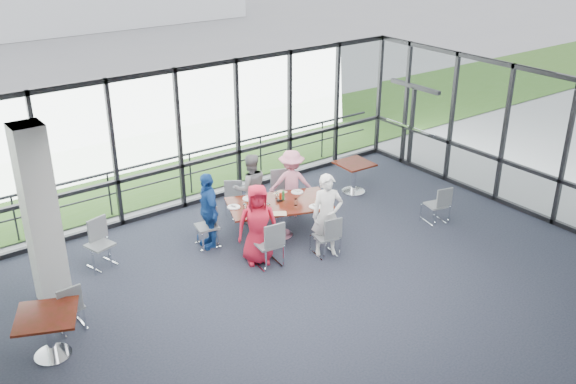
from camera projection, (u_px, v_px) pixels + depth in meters
floor at (323, 308)px, 10.97m from camera, size 12.00×10.00×0.02m
ceiling at (328, 130)px, 9.66m from camera, size 12.00×10.00×0.04m
curtain_wall_back at (179, 140)px, 13.98m from camera, size 12.00×0.10×3.20m
curtain_wall_right at (544, 147)px, 13.57m from camera, size 0.10×10.00×3.20m
exit_door at (412, 127)px, 16.54m from camera, size 0.12×1.60×2.10m
structural_column at (41, 217)px, 10.56m from camera, size 0.50×0.50×3.20m
apron at (101, 147)px, 18.31m from camera, size 80.00×70.00×0.02m
grass_strip at (130, 167)px, 16.83m from camera, size 80.00×5.00×0.01m
guard_rail at (171, 178)px, 14.87m from camera, size 12.00×0.06×0.06m
main_table at (279, 208)px, 13.09m from camera, size 2.33×1.79×0.75m
side_table_left at (47, 321)px, 9.53m from camera, size 1.16×1.16×0.75m
side_table_right at (354, 168)px, 15.12m from camera, size 0.81×0.81×0.75m
diner_near_left at (258, 224)px, 12.06m from camera, size 0.92×0.79×1.59m
diner_near_right at (327, 215)px, 12.35m from camera, size 0.74×0.68×1.66m
diner_far_left at (251, 188)px, 13.64m from camera, size 0.86×0.67×1.55m
diner_far_right at (291, 183)px, 13.94m from camera, size 1.09×0.97×1.51m
diner_end at (208, 210)px, 12.63m from camera, size 0.71×1.02×1.58m
chair_main_nl at (268, 244)px, 12.07m from camera, size 0.50×0.50×0.92m
chair_main_nr at (325, 236)px, 12.44m from camera, size 0.47×0.47×0.82m
chair_main_fl at (241, 200)px, 13.98m from camera, size 0.56×0.56×0.82m
chair_main_fr at (289, 192)px, 14.19m from camera, size 0.61×0.61×0.96m
chair_main_end at (207, 226)px, 12.78m from camera, size 0.50×0.50×0.86m
chair_spare_la at (69, 306)px, 10.26m from camera, size 0.44×0.44×0.85m
chair_spare_lb at (100, 245)px, 12.05m from camera, size 0.54×0.54×0.90m
chair_spare_r at (436, 205)px, 13.76m from camera, size 0.48×0.48×0.81m
plate_nl at (257, 213)px, 12.60m from camera, size 0.23×0.23×0.01m
plate_nr at (315, 207)px, 12.86m from camera, size 0.25×0.25×0.01m
plate_fl at (249, 198)px, 13.22m from camera, size 0.29×0.29×0.01m
plate_fr at (297, 192)px, 13.52m from camera, size 0.26×0.26×0.01m
plate_end at (234, 207)px, 12.85m from camera, size 0.26×0.26×0.01m
tumbler_a at (269, 207)px, 12.72m from camera, size 0.07×0.07×0.14m
tumbler_b at (296, 202)px, 12.92m from camera, size 0.07×0.07×0.13m
tumbler_c at (277, 196)px, 13.20m from camera, size 0.06×0.06×0.13m
tumbler_d at (245, 207)px, 12.70m from camera, size 0.07×0.07×0.13m
menu_a at (279, 214)px, 12.59m from camera, size 0.37×0.35×0.00m
menu_b at (323, 203)px, 13.04m from camera, size 0.39×0.39×0.00m
menu_c at (280, 193)px, 13.50m from camera, size 0.31×0.25×0.00m
condiment_caddy at (280, 201)px, 13.09m from camera, size 0.10×0.07×0.04m
ketchup_bottle at (280, 197)px, 13.10m from camera, size 0.06×0.06×0.18m
green_bottle at (283, 195)px, 13.13m from camera, size 0.05×0.05×0.20m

